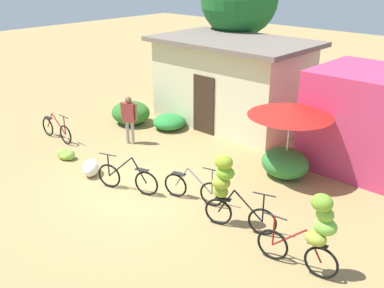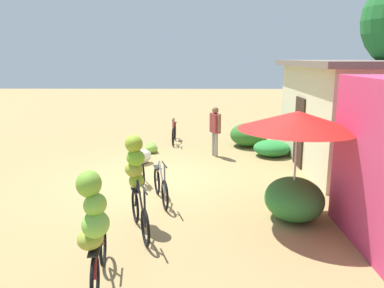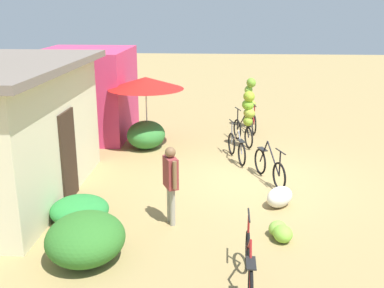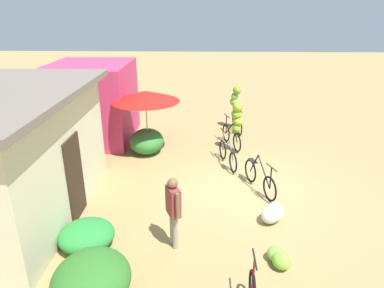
% 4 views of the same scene
% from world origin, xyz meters
% --- Properties ---
extents(ground_plane, '(60.00, 60.00, 0.00)m').
position_xyz_m(ground_plane, '(0.00, 0.00, 0.00)').
color(ground_plane, '#9B824F').
extents(building_low, '(5.60, 3.50, 3.03)m').
position_xyz_m(building_low, '(-1.50, 5.68, 1.54)').
color(building_low, beige).
rests_on(building_low, ground).
extents(hedge_bush_front_left, '(1.45, 1.34, 0.82)m').
position_xyz_m(hedge_bush_front_left, '(-4.07, 3.07, 0.41)').
color(hedge_bush_front_left, '#2E6D26').
rests_on(hedge_bush_front_left, ground).
extents(hedge_bush_front_right, '(1.16, 1.17, 0.50)m').
position_xyz_m(hedge_bush_front_right, '(-2.64, 3.62, 0.25)').
color(hedge_bush_front_right, '#298136').
rests_on(hedge_bush_front_right, ground).
extents(hedge_bush_mid, '(1.33, 1.15, 0.82)m').
position_xyz_m(hedge_bush_mid, '(2.39, 3.11, 0.41)').
color(hedge_bush_mid, '#307833').
rests_on(hedge_bush_mid, ground).
extents(market_umbrella, '(2.24, 2.24, 2.15)m').
position_xyz_m(market_umbrella, '(2.43, 3.08, 1.97)').
color(market_umbrella, beige).
rests_on(market_umbrella, ground).
extents(bicycle_leftmost, '(1.74, 0.14, 0.96)m').
position_xyz_m(bicycle_leftmost, '(-4.65, 0.35, 0.35)').
color(bicycle_leftmost, black).
rests_on(bicycle_leftmost, ground).
extents(bicycle_near_pile, '(1.68, 0.64, 0.99)m').
position_xyz_m(bicycle_near_pile, '(-0.15, -0.36, 0.37)').
color(bicycle_near_pile, black).
rests_on(bicycle_near_pile, ground).
extents(bicycle_center_loaded, '(1.60, 0.48, 0.99)m').
position_xyz_m(bicycle_center_loaded, '(1.46, 0.41, 0.35)').
color(bicycle_center_loaded, black).
rests_on(bicycle_center_loaded, ground).
extents(bicycle_by_shop, '(1.59, 0.67, 1.73)m').
position_xyz_m(bicycle_by_shop, '(2.74, 0.08, 1.03)').
color(bicycle_by_shop, black).
rests_on(bicycle_by_shop, ground).
extents(bicycle_rightmost, '(1.65, 0.47, 1.76)m').
position_xyz_m(bicycle_rightmost, '(4.96, -0.12, 1.01)').
color(bicycle_rightmost, black).
rests_on(bicycle_rightmost, ground).
extents(banana_pile_on_ground, '(0.70, 0.57, 0.32)m').
position_xyz_m(banana_pile_on_ground, '(-3.08, -0.32, 0.14)').
color(banana_pile_on_ground, '#7DC13A').
rests_on(banana_pile_on_ground, ground).
extents(produce_sack, '(0.82, 0.79, 0.44)m').
position_xyz_m(produce_sack, '(-1.63, -0.45, 0.22)').
color(produce_sack, silver).
rests_on(produce_sack, ground).
extents(person_vendor, '(0.53, 0.35, 1.59)m').
position_xyz_m(person_vendor, '(-2.59, 1.79, 0.97)').
color(person_vendor, gray).
rests_on(person_vendor, ground).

